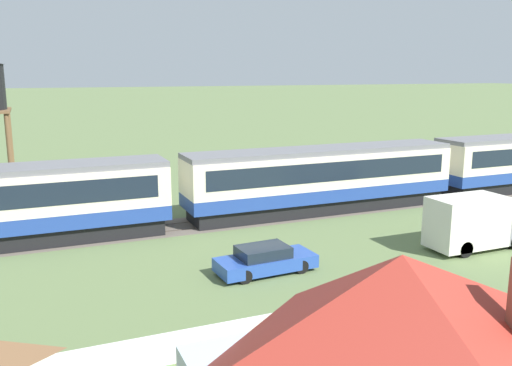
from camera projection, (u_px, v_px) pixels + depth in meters
passenger_train at (325, 176)px, 34.52m from camera, size 94.29×3.24×4.10m
railway_track at (411, 201)px, 37.60m from camera, size 142.37×3.60×0.04m
parked_car_blue at (265, 260)px, 24.05m from camera, size 4.55×2.01×1.24m
delivery_truck_grey at (476, 222)px, 27.23m from camera, size 5.53×2.01×2.73m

